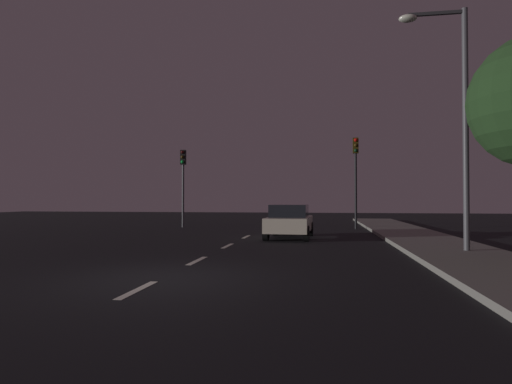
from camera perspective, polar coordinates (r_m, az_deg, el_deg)
The scene contains 10 objects.
ground_plane at distance 16.10m, azimuth -3.42°, elevation -7.11°, with size 80.00×80.00×0.00m, color black.
sidewalk_curb_right at distance 16.24m, azimuth 23.60°, elevation -6.70°, with size 3.00×40.00×0.15m, color gray.
lane_stripe_nearest at distance 8.36m, azimuth -15.85°, elevation -12.69°, with size 0.16×1.60×0.01m, color silver.
lane_stripe_second at distance 11.87m, azimuth -8.03°, elevation -9.25°, with size 0.16×1.60×0.01m, color silver.
lane_stripe_third at distance 15.51m, azimuth -3.89°, elevation -7.32°, with size 0.16×1.60×0.01m, color silver.
lane_stripe_fourth at distance 19.22m, azimuth -1.36°, elevation -6.12°, with size 0.16×1.60×0.01m, color silver.
traffic_signal_left at distance 26.19m, azimuth -9.91°, elevation 2.57°, with size 0.32×0.38×4.78m.
traffic_signal_right at distance 24.89m, azimuth 13.43°, elevation 3.54°, with size 0.32×0.38×5.29m.
car_stopped_ahead at distance 18.55m, azimuth 4.59°, elevation -3.98°, with size 2.01×3.91×1.48m.
street_lamp_right at distance 14.51m, azimuth 25.48°, elevation 10.43°, with size 2.05×0.36×7.61m.
Camera 1 is at (3.43, -8.64, 1.69)m, focal length 29.36 mm.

